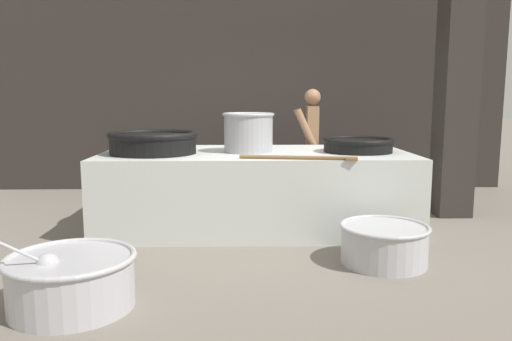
# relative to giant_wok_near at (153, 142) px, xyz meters

# --- Properties ---
(ground_plane) EXTENTS (60.00, 60.00, 0.00)m
(ground_plane) POSITION_rel_giant_wok_near_xyz_m (1.18, 0.17, -1.04)
(ground_plane) COLOR slate
(back_wall) EXTENTS (8.52, 0.24, 4.31)m
(back_wall) POSITION_rel_giant_wok_near_xyz_m (1.18, 2.79, 1.12)
(back_wall) COLOR #2D2826
(back_wall) RESTS_ON ground_plane
(support_pillar) EXTENTS (0.43, 0.43, 4.31)m
(support_pillar) POSITION_rel_giant_wok_near_xyz_m (3.76, 0.68, 1.12)
(support_pillar) COLOR #2D2826
(support_pillar) RESTS_ON ground_plane
(hearth_platform) EXTENTS (3.59, 1.70, 0.90)m
(hearth_platform) POSITION_rel_giant_wok_near_xyz_m (1.18, 0.17, -0.59)
(hearth_platform) COLOR silver
(hearth_platform) RESTS_ON ground_plane
(giant_wok_near) EXTENTS (1.02, 1.02, 0.25)m
(giant_wok_near) POSITION_rel_giant_wok_near_xyz_m (0.00, 0.00, 0.00)
(giant_wok_near) COLOR black
(giant_wok_near) RESTS_ON hearth_platform
(giant_wok_far) EXTENTS (0.83, 0.83, 0.17)m
(giant_wok_far) POSITION_rel_giant_wok_near_xyz_m (2.38, 0.10, -0.05)
(giant_wok_far) COLOR black
(giant_wok_far) RESTS_ON hearth_platform
(stock_pot) EXTENTS (0.61, 0.61, 0.46)m
(stock_pot) POSITION_rel_giant_wok_near_xyz_m (1.09, 0.14, 0.10)
(stock_pot) COLOR #9E9EA3
(stock_pot) RESTS_ON hearth_platform
(stirring_paddle) EXTENTS (1.22, 0.26, 0.04)m
(stirring_paddle) POSITION_rel_giant_wok_near_xyz_m (1.65, -0.59, -0.12)
(stirring_paddle) COLOR brown
(stirring_paddle) RESTS_ON hearth_platform
(cook) EXTENTS (0.40, 0.62, 1.66)m
(cook) POSITION_rel_giant_wok_near_xyz_m (2.00, 1.37, -0.14)
(cook) COLOR #8C6647
(cook) RESTS_ON ground_plane
(prep_bowl_vegetables) EXTENTS (1.11, 0.95, 0.79)m
(prep_bowl_vegetables) POSITION_rel_giant_wok_near_xyz_m (-0.24, -2.16, -0.82)
(prep_bowl_vegetables) COLOR #B7B7BC
(prep_bowl_vegetables) RESTS_ON ground_plane
(prep_bowl_meat) EXTENTS (0.83, 0.83, 0.37)m
(prep_bowl_meat) POSITION_rel_giant_wok_near_xyz_m (2.34, -1.25, -0.83)
(prep_bowl_meat) COLOR #B7B7BC
(prep_bowl_meat) RESTS_ON ground_plane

